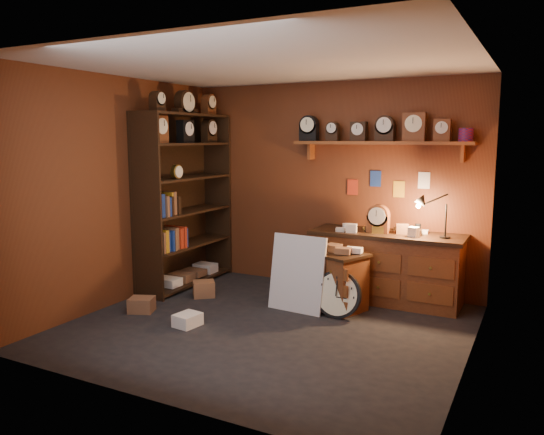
{
  "coord_description": "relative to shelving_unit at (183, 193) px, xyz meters",
  "views": [
    {
      "loc": [
        2.51,
        -4.74,
        1.98
      ],
      "look_at": [
        -0.12,
        0.35,
        1.12
      ],
      "focal_mm": 35.0,
      "sensor_mm": 36.0,
      "label": 1
    }
  ],
  "objects": [
    {
      "name": "floor_box_b",
      "position": [
        1.02,
        -1.34,
        -1.19
      ],
      "size": [
        0.26,
        0.29,
        0.13
      ],
      "primitive_type": "cube",
      "rotation": [
        0.0,
        0.0,
        -0.14
      ],
      "color": "white",
      "rests_on": "ground"
    },
    {
      "name": "mini_fridge",
      "position": [
        2.12,
        0.41,
        -1.02
      ],
      "size": [
        0.51,
        0.52,
        0.48
      ],
      "rotation": [
        0.0,
        0.0,
        0.11
      ],
      "color": "silver",
      "rests_on": "ground"
    },
    {
      "name": "big_round_clock",
      "position": [
        2.34,
        -0.34,
        -0.99
      ],
      "size": [
        0.53,
        0.17,
        0.53
      ],
      "color": "black",
      "rests_on": "ground"
    },
    {
      "name": "white_panel",
      "position": [
        1.84,
        -0.33,
        -1.25
      ],
      "size": [
        0.69,
        0.24,
        0.89
      ],
      "primitive_type": "cube",
      "rotation": [
        -0.17,
        0.0,
        -0.07
      ],
      "color": "silver",
      "rests_on": "ground"
    },
    {
      "name": "low_cabinet",
      "position": [
        2.25,
        -0.08,
        -0.88
      ],
      "size": [
        0.73,
        0.68,
        0.76
      ],
      "rotation": [
        0.0,
        0.0,
        -0.38
      ],
      "color": "brown",
      "rests_on": "ground"
    },
    {
      "name": "floor",
      "position": [
        1.79,
        -0.98,
        -1.25
      ],
      "size": [
        4.0,
        4.0,
        0.0
      ],
      "primitive_type": "plane",
      "color": "black",
      "rests_on": "ground"
    },
    {
      "name": "room_shell",
      "position": [
        1.84,
        -0.87,
        0.47
      ],
      "size": [
        4.02,
        3.62,
        2.71
      ],
      "color": "brown",
      "rests_on": "ground"
    },
    {
      "name": "floor_box_c",
      "position": [
        0.58,
        -0.38,
        -1.15
      ],
      "size": [
        0.34,
        0.34,
        0.2
      ],
      "primitive_type": "cube",
      "rotation": [
        0.0,
        0.0,
        0.69
      ],
      "color": "brown",
      "rests_on": "ground"
    },
    {
      "name": "shelving_unit",
      "position": [
        0.0,
        0.0,
        0.0
      ],
      "size": [
        0.47,
        1.6,
        2.58
      ],
      "color": "black",
      "rests_on": "ground"
    },
    {
      "name": "workbench",
      "position": [
        2.65,
        0.49,
        -0.78
      ],
      "size": [
        1.82,
        0.66,
        1.36
      ],
      "color": "brown",
      "rests_on": "ground"
    },
    {
      "name": "floor_box_a",
      "position": [
        0.28,
        -1.2,
        -1.17
      ],
      "size": [
        0.34,
        0.31,
        0.17
      ],
      "primitive_type": "cube",
      "rotation": [
        0.0,
        0.0,
        0.38
      ],
      "color": "brown",
      "rests_on": "ground"
    }
  ]
}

